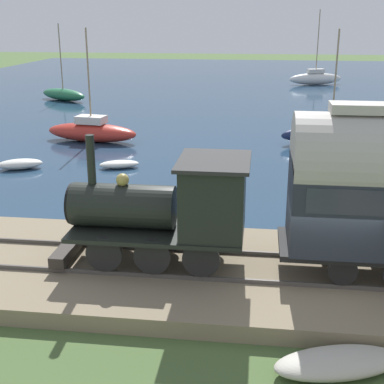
{
  "coord_description": "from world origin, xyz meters",
  "views": [
    {
      "loc": [
        -13.14,
        1.84,
        7.16
      ],
      "look_at": [
        2.57,
        3.83,
        1.97
      ],
      "focal_mm": 50.0,
      "sensor_mm": 36.0,
      "label": 1
    }
  ],
  "objects_px": {
    "sailboat_white": "(315,78)",
    "sailboat_navy": "(331,132)",
    "steam_locomotive": "(173,205)",
    "beached_dinghy": "(338,363)",
    "sailboat_green": "(63,94)",
    "rowboat_off_pier": "(20,164)",
    "sailboat_red": "(92,131)",
    "rowboat_near_shore": "(119,164)"
  },
  "relations": [
    {
      "from": "sailboat_navy",
      "to": "sailboat_red",
      "type": "bearing_deg",
      "value": 76.3
    },
    {
      "from": "steam_locomotive",
      "to": "sailboat_white",
      "type": "height_order",
      "value": "sailboat_white"
    },
    {
      "from": "sailboat_green",
      "to": "beached_dinghy",
      "type": "relative_size",
      "value": 2.21
    },
    {
      "from": "sailboat_green",
      "to": "sailboat_navy",
      "type": "xyz_separation_m",
      "value": [
        -14.46,
        -21.87,
        0.09
      ]
    },
    {
      "from": "steam_locomotive",
      "to": "beached_dinghy",
      "type": "relative_size",
      "value": 1.79
    },
    {
      "from": "sailboat_green",
      "to": "sailboat_navy",
      "type": "height_order",
      "value": "sailboat_green"
    },
    {
      "from": "sailboat_green",
      "to": "beached_dinghy",
      "type": "xyz_separation_m",
      "value": [
        -36.67,
        -19.43,
        -0.33
      ]
    },
    {
      "from": "sailboat_green",
      "to": "rowboat_off_pier",
      "type": "distance_m",
      "value": 23.12
    },
    {
      "from": "steam_locomotive",
      "to": "sailboat_navy",
      "type": "height_order",
      "value": "sailboat_navy"
    },
    {
      "from": "steam_locomotive",
      "to": "rowboat_near_shore",
      "type": "distance_m",
      "value": 12.41
    },
    {
      "from": "sailboat_green",
      "to": "sailboat_white",
      "type": "relative_size",
      "value": 0.83
    },
    {
      "from": "sailboat_red",
      "to": "sailboat_navy",
      "type": "xyz_separation_m",
      "value": [
        1.44,
        -14.26,
        0.02
      ]
    },
    {
      "from": "rowboat_near_shore",
      "to": "sailboat_navy",
      "type": "bearing_deg",
      "value": -74.99
    },
    {
      "from": "sailboat_red",
      "to": "sailboat_navy",
      "type": "bearing_deg",
      "value": -75.54
    },
    {
      "from": "steam_locomotive",
      "to": "sailboat_green",
      "type": "height_order",
      "value": "sailboat_green"
    },
    {
      "from": "sailboat_navy",
      "to": "rowboat_off_pier",
      "type": "height_order",
      "value": "sailboat_navy"
    },
    {
      "from": "sailboat_navy",
      "to": "rowboat_near_shore",
      "type": "xyz_separation_m",
      "value": [
        -7.09,
        11.1,
        -0.44
      ]
    },
    {
      "from": "sailboat_navy",
      "to": "rowboat_near_shore",
      "type": "relative_size",
      "value": 3.09
    },
    {
      "from": "sailboat_white",
      "to": "rowboat_off_pier",
      "type": "height_order",
      "value": "sailboat_white"
    },
    {
      "from": "sailboat_green",
      "to": "sailboat_white",
      "type": "xyz_separation_m",
      "value": [
        14.92,
        -23.61,
        0.16
      ]
    },
    {
      "from": "sailboat_navy",
      "to": "beached_dinghy",
      "type": "relative_size",
      "value": 2.18
    },
    {
      "from": "sailboat_red",
      "to": "rowboat_off_pier",
      "type": "xyz_separation_m",
      "value": [
        -6.44,
        1.67,
        -0.37
      ]
    },
    {
      "from": "sailboat_green",
      "to": "sailboat_red",
      "type": "height_order",
      "value": "sailboat_green"
    },
    {
      "from": "rowboat_near_shore",
      "to": "beached_dinghy",
      "type": "height_order",
      "value": "beached_dinghy"
    },
    {
      "from": "sailboat_green",
      "to": "sailboat_navy",
      "type": "bearing_deg",
      "value": -93.41
    },
    {
      "from": "rowboat_off_pier",
      "to": "rowboat_near_shore",
      "type": "bearing_deg",
      "value": -103.07
    },
    {
      "from": "sailboat_green",
      "to": "beached_dinghy",
      "type": "distance_m",
      "value": 41.5
    },
    {
      "from": "sailboat_green",
      "to": "rowboat_near_shore",
      "type": "height_order",
      "value": "sailboat_green"
    },
    {
      "from": "sailboat_white",
      "to": "beached_dinghy",
      "type": "bearing_deg",
      "value": 157.08
    },
    {
      "from": "sailboat_green",
      "to": "rowboat_off_pier",
      "type": "relative_size",
      "value": 2.82
    },
    {
      "from": "sailboat_green",
      "to": "rowboat_near_shore",
      "type": "xyz_separation_m",
      "value": [
        -21.55,
        -10.76,
        -0.35
      ]
    },
    {
      "from": "steam_locomotive",
      "to": "sailboat_white",
      "type": "xyz_separation_m",
      "value": [
        47.83,
        -8.28,
        -1.53
      ]
    },
    {
      "from": "rowboat_off_pier",
      "to": "sailboat_navy",
      "type": "bearing_deg",
      "value": -86.13
    },
    {
      "from": "steam_locomotive",
      "to": "rowboat_off_pier",
      "type": "distance_m",
      "value": 14.27
    },
    {
      "from": "rowboat_off_pier",
      "to": "sailboat_white",
      "type": "bearing_deg",
      "value": -47.83
    },
    {
      "from": "sailboat_green",
      "to": "sailboat_white",
      "type": "height_order",
      "value": "sailboat_white"
    },
    {
      "from": "steam_locomotive",
      "to": "sailboat_red",
      "type": "relative_size",
      "value": 0.82
    },
    {
      "from": "steam_locomotive",
      "to": "beached_dinghy",
      "type": "bearing_deg",
      "value": -132.52
    },
    {
      "from": "rowboat_near_shore",
      "to": "rowboat_off_pier",
      "type": "bearing_deg",
      "value": 81.86
    },
    {
      "from": "sailboat_white",
      "to": "sailboat_green",
      "type": "bearing_deg",
      "value": 104.0
    },
    {
      "from": "sailboat_navy",
      "to": "rowboat_off_pier",
      "type": "distance_m",
      "value": 17.78
    },
    {
      "from": "sailboat_white",
      "to": "sailboat_navy",
      "type": "xyz_separation_m",
      "value": [
        -29.38,
        1.75,
        -0.07
      ]
    }
  ]
}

